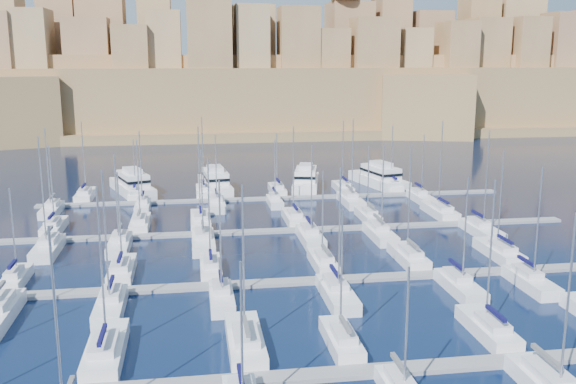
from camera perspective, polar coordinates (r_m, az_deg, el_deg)
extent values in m
plane|color=black|center=(86.05, 1.82, -5.27)|extent=(600.00, 600.00, 0.00)
cube|color=slate|center=(55.28, 8.45, -15.40)|extent=(84.00, 2.00, 0.40)
cube|color=slate|center=(74.83, 3.50, -7.81)|extent=(84.00, 2.00, 0.40)
cube|color=slate|center=(95.45, 0.74, -3.40)|extent=(84.00, 2.00, 0.40)
cube|color=slate|center=(116.58, -1.02, -0.57)|extent=(84.00, 2.00, 0.40)
cube|color=white|center=(59.05, -15.87, -13.50)|extent=(3.09, 10.30, 1.71)
cube|color=silver|center=(57.62, -16.07, -12.85)|extent=(2.16, 4.63, 0.70)
cylinder|color=#9EA0A8|center=(56.74, -16.25, -6.27)|extent=(0.18, 0.18, 13.58)
cube|color=#0B0A38|center=(56.73, -16.20, -12.10)|extent=(0.35, 4.12, 0.35)
cube|color=white|center=(58.65, -3.84, -13.22)|extent=(3.08, 10.25, 1.71)
cube|color=silver|center=(57.22, -3.76, -12.56)|extent=(2.15, 4.61, 0.70)
cylinder|color=#9EA0A8|center=(56.35, -3.99, -6.04)|extent=(0.18, 0.18, 13.37)
cube|color=#595B60|center=(56.33, -3.73, -11.80)|extent=(0.35, 4.10, 0.35)
cube|color=white|center=(59.02, 4.76, -13.12)|extent=(2.49, 8.29, 1.61)
cube|color=silver|center=(57.81, 4.97, -12.42)|extent=(1.74, 3.73, 0.70)
cylinder|color=#9EA0A8|center=(56.98, 4.77, -7.06)|extent=(0.18, 0.18, 11.29)
cube|color=#595B60|center=(57.02, 5.09, -11.63)|extent=(0.35, 3.31, 0.35)
cube|color=white|center=(63.82, 17.32, -11.64)|extent=(2.69, 8.97, 1.65)
cube|color=silver|center=(62.63, 17.74, -10.96)|extent=(1.88, 4.04, 0.70)
cylinder|color=#9EA0A8|center=(61.66, 17.57, -5.07)|extent=(0.18, 0.18, 13.36)
cube|color=#0B0A38|center=(61.87, 17.99, -10.22)|extent=(0.35, 3.59, 0.35)
cylinder|color=#9EA0A8|center=(45.04, -19.87, -11.31)|extent=(0.18, 0.18, 13.73)
cylinder|color=#9EA0A8|center=(45.37, -4.13, -12.59)|extent=(0.18, 0.18, 10.68)
cube|color=#0B0A38|center=(48.62, -4.23, -15.99)|extent=(0.35, 3.37, 0.35)
cube|color=silver|center=(51.29, 9.88, -15.96)|extent=(1.56, 3.35, 0.70)
cylinder|color=#9EA0A8|center=(48.42, 10.49, -11.92)|extent=(0.18, 0.18, 9.55)
cube|color=#595B60|center=(51.12, 9.79, -14.73)|extent=(0.35, 2.98, 0.35)
cube|color=silver|center=(54.87, 22.18, -14.61)|extent=(2.15, 4.61, 0.70)
cylinder|color=#9EA0A8|center=(51.23, 23.62, -8.96)|extent=(0.18, 0.18, 13.32)
cube|color=#595B60|center=(54.81, 21.99, -13.40)|extent=(0.35, 4.10, 0.35)
cube|color=white|center=(80.30, -22.99, -7.17)|extent=(2.25, 7.51, 1.58)
cube|color=silver|center=(79.26, -23.18, -6.56)|extent=(1.58, 3.38, 0.70)
cylinder|color=#9EA0A8|center=(79.07, -23.25, -3.17)|extent=(0.18, 0.18, 9.79)
cube|color=#0B0A38|center=(78.61, -23.31, -5.92)|extent=(0.35, 3.00, 0.35)
cube|color=white|center=(78.98, -14.53, -6.86)|extent=(2.78, 9.26, 1.66)
cube|color=silver|center=(77.73, -14.65, -6.25)|extent=(1.94, 4.17, 0.70)
cylinder|color=#9EA0A8|center=(77.65, -14.74, -2.31)|extent=(0.18, 0.18, 11.02)
cube|color=#0B0A38|center=(76.98, -14.72, -5.61)|extent=(0.35, 3.70, 0.35)
cube|color=white|center=(78.04, -6.89, -6.80)|extent=(2.46, 8.21, 1.61)
cube|color=silver|center=(76.89, -6.89, -6.18)|extent=(1.72, 3.69, 0.70)
cylinder|color=#9EA0A8|center=(76.47, -7.03, -1.69)|extent=(0.18, 0.18, 12.50)
cube|color=#0B0A38|center=(76.18, -6.90, -5.53)|extent=(0.35, 3.28, 0.35)
cube|color=white|center=(79.64, 3.11, -6.34)|extent=(2.52, 8.39, 1.62)
cube|color=silver|center=(78.50, 3.25, -5.72)|extent=(1.76, 3.78, 0.70)
cylinder|color=#9EA0A8|center=(78.33, 3.10, -1.96)|extent=(0.18, 0.18, 10.71)
cube|color=#595B60|center=(77.80, 3.32, -5.08)|extent=(0.35, 3.36, 0.35)
cube|color=white|center=(82.97, 10.64, -5.75)|extent=(2.81, 9.36, 1.67)
cube|color=silver|center=(81.78, 10.88, -5.16)|extent=(1.97, 4.21, 0.70)
cylinder|color=#9EA0A8|center=(81.44, 10.74, -0.54)|extent=(0.18, 0.18, 13.57)
cube|color=#595B60|center=(81.06, 11.02, -4.54)|extent=(0.35, 3.75, 0.35)
cube|color=white|center=(87.80, 18.21, -5.16)|extent=(2.89, 9.63, 1.68)
cube|color=silver|center=(86.65, 18.55, -4.59)|extent=(2.02, 4.34, 0.70)
cylinder|color=#9EA0A8|center=(86.47, 18.38, -0.58)|extent=(0.18, 0.18, 12.50)
cube|color=#0B0A38|center=(85.96, 18.74, -4.01)|extent=(0.35, 3.85, 0.35)
cube|color=white|center=(68.54, -15.49, -9.85)|extent=(2.73, 9.12, 1.66)
cube|color=silver|center=(68.97, -15.46, -8.66)|extent=(1.91, 4.10, 0.70)
cylinder|color=#9EA0A8|center=(65.72, -15.90, -3.83)|extent=(0.18, 0.18, 13.53)
cube|color=#0B0A38|center=(69.04, -15.47, -7.71)|extent=(0.35, 3.65, 0.35)
cube|color=white|center=(68.47, -5.92, -9.51)|extent=(2.47, 8.22, 1.61)
cube|color=silver|center=(68.82, -5.98, -8.36)|extent=(1.73, 3.70, 0.70)
cylinder|color=#9EA0A8|center=(65.89, -6.03, -4.12)|extent=(0.18, 0.18, 12.01)
cube|color=#0B0A38|center=(68.85, -6.01, -7.42)|extent=(0.35, 3.29, 0.35)
cube|color=white|center=(69.35, 4.41, -9.16)|extent=(2.90, 9.66, 1.68)
cube|color=silver|center=(69.81, 4.25, -7.97)|extent=(2.03, 4.35, 0.70)
cylinder|color=#9EA0A8|center=(66.60, 4.60, -3.38)|extent=(0.18, 0.18, 13.07)
cube|color=#0B0A38|center=(69.91, 4.17, -7.02)|extent=(0.35, 3.86, 0.35)
cube|color=white|center=(73.91, 15.05, -8.21)|extent=(2.69, 8.97, 1.65)
cube|color=silver|center=(74.30, 14.82, -7.13)|extent=(1.88, 4.04, 0.70)
cylinder|color=#9EA0A8|center=(71.54, 15.48, -3.30)|extent=(0.18, 0.18, 11.70)
cube|color=#0B0A38|center=(74.36, 14.73, -6.25)|extent=(0.35, 3.59, 0.35)
cube|color=white|center=(77.58, 20.78, -7.62)|extent=(2.68, 8.94, 1.65)
cube|color=silver|center=(77.94, 20.52, -6.60)|extent=(1.88, 4.02, 0.70)
cylinder|color=#9EA0A8|center=(75.22, 21.34, -2.62)|extent=(0.18, 0.18, 12.54)
cube|color=#0B0A38|center=(78.00, 20.42, -5.77)|extent=(0.35, 3.58, 0.35)
cube|color=white|center=(101.51, -20.07, -3.02)|extent=(2.65, 8.82, 1.64)
cube|color=silver|center=(100.39, -20.21, -2.50)|extent=(1.85, 3.97, 0.70)
cylinder|color=#9EA0A8|center=(100.51, -20.28, 0.67)|extent=(0.18, 0.18, 11.53)
cube|color=#0B0A38|center=(99.72, -20.30, -1.98)|extent=(0.35, 3.53, 0.35)
cube|color=white|center=(99.87, -12.99, -2.83)|extent=(2.74, 9.12, 1.66)
cube|color=silver|center=(98.70, -13.06, -2.30)|extent=(1.91, 4.10, 0.70)
cylinder|color=#9EA0A8|center=(98.82, -13.16, 1.09)|extent=(0.18, 0.18, 12.08)
cube|color=#595B60|center=(98.01, -13.11, -1.77)|extent=(0.35, 3.65, 0.35)
cube|color=white|center=(99.96, -7.77, -2.60)|extent=(2.99, 9.98, 1.70)
cube|color=silver|center=(98.70, -7.78, -2.07)|extent=(2.10, 4.49, 0.70)
cylinder|color=#9EA0A8|center=(98.81, -7.90, 1.82)|extent=(0.18, 0.18, 13.78)
cube|color=#0B0A38|center=(97.97, -7.79, -1.54)|extent=(0.35, 3.99, 0.35)
cube|color=white|center=(100.75, 0.52, -2.38)|extent=(2.73, 9.12, 1.66)
cube|color=silver|center=(99.59, 0.60, -1.86)|extent=(1.91, 4.10, 0.70)
cylinder|color=#9EA0A8|center=(99.58, 0.48, 1.94)|extent=(0.18, 0.18, 13.61)
cube|color=#0B0A38|center=(98.90, 0.64, -1.33)|extent=(0.35, 3.65, 0.35)
cube|color=white|center=(102.85, 7.13, -2.19)|extent=(2.47, 8.23, 1.61)
cube|color=silver|center=(101.80, 7.27, -1.67)|extent=(1.73, 3.70, 0.70)
cylinder|color=#9EA0A8|center=(101.93, 7.15, 1.17)|extent=(0.18, 0.18, 10.50)
cube|color=#595B60|center=(101.18, 7.35, -1.15)|extent=(0.35, 3.29, 0.35)
cube|color=white|center=(107.68, 13.32, -1.76)|extent=(3.06, 10.20, 1.71)
cube|color=silver|center=(106.48, 13.55, -1.25)|extent=(2.14, 4.59, 0.70)
cylinder|color=#9EA0A8|center=(106.60, 13.42, 2.41)|extent=(0.18, 0.18, 13.99)
cube|color=#0B0A38|center=(105.80, 13.68, -0.76)|extent=(0.35, 4.08, 0.35)
cube|color=white|center=(90.54, -20.56, -4.82)|extent=(2.94, 9.80, 1.69)
cube|color=silver|center=(91.14, -20.49, -3.92)|extent=(2.06, 4.41, 0.70)
cylinder|color=#9EA0A8|center=(88.21, -21.00, 0.05)|extent=(0.18, 0.18, 14.22)
cube|color=#595B60|center=(91.34, -20.48, -3.20)|extent=(0.35, 3.92, 0.35)
cube|color=white|center=(89.35, -14.74, -4.67)|extent=(2.76, 9.19, 1.66)
cube|color=silver|center=(89.91, -14.72, -3.78)|extent=(1.93, 4.14, 0.70)
cylinder|color=#9EA0A8|center=(87.26, -15.01, -0.51)|extent=(0.18, 0.18, 11.79)
cube|color=#595B60|center=(90.08, -14.73, -3.06)|extent=(0.35, 3.68, 0.35)
cube|color=white|center=(88.34, -7.53, -4.54)|extent=(3.04, 10.13, 1.71)
cube|color=silver|center=(88.98, -7.57, -3.61)|extent=(2.13, 4.56, 0.70)
cylinder|color=#9EA0A8|center=(86.15, -7.65, -0.24)|extent=(0.18, 0.18, 12.07)
cube|color=#595B60|center=(89.20, -7.59, -2.88)|extent=(0.35, 4.05, 0.35)
cube|color=white|center=(90.16, 2.02, -4.11)|extent=(2.81, 9.36, 1.67)
cube|color=silver|center=(90.72, 1.92, -3.23)|extent=(1.97, 4.21, 0.70)
cylinder|color=#9EA0A8|center=(88.02, 2.11, 0.21)|extent=(0.18, 0.18, 12.41)
cube|color=#0B0A38|center=(90.90, 1.87, -2.52)|extent=(0.35, 3.75, 0.35)
cube|color=white|center=(92.47, 8.20, -3.82)|extent=(2.83, 9.43, 1.67)
cube|color=silver|center=(93.03, 8.05, -2.96)|extent=(1.98, 4.24, 0.70)
cylinder|color=#9EA0A8|center=(90.40, 8.41, 0.34)|extent=(0.18, 0.18, 12.22)
cube|color=#595B60|center=(93.20, 7.99, -2.27)|extent=(0.35, 3.77, 0.35)
cube|color=white|center=(97.67, 16.82, -3.36)|extent=(2.97, 9.88, 1.69)
cube|color=silver|center=(98.23, 16.62, -2.54)|extent=(2.08, 4.45, 0.70)
cylinder|color=#9EA0A8|center=(95.54, 17.23, 1.06)|extent=(0.18, 0.18, 13.84)
cube|color=#0B0A38|center=(98.42, 16.54, -1.88)|extent=(0.35, 3.95, 0.35)
cube|color=white|center=(122.67, -17.55, -0.34)|extent=(2.83, 9.45, 1.67)
cube|color=silver|center=(121.52, -17.65, 0.11)|extent=(1.98, 4.25, 0.70)
cylinder|color=#9EA0A8|center=(121.87, -17.73, 3.02)|extent=(0.18, 0.18, 12.72)
cube|color=#0B0A38|center=(120.86, -17.71, 0.55)|extent=(0.35, 3.78, 0.35)
cube|color=white|center=(120.68, -13.39, -0.32)|extent=(2.28, 7.60, 1.58)
cube|color=silver|center=(119.71, -13.45, 0.13)|extent=(1.60, 3.42, 0.70)
cylinder|color=#9EA0A8|center=(120.03, -13.50, 2.29)|extent=(0.18, 0.18, 9.48)
cube|color=#0B0A38|center=(119.13, -13.49, 0.59)|extent=(0.35, 3.04, 0.35)
cube|color=white|center=(121.06, -7.50, -0.04)|extent=(2.79, 9.29, 1.66)
cube|color=silver|center=(119.92, -7.50, 0.42)|extent=(1.95, 4.18, 0.70)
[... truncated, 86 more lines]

